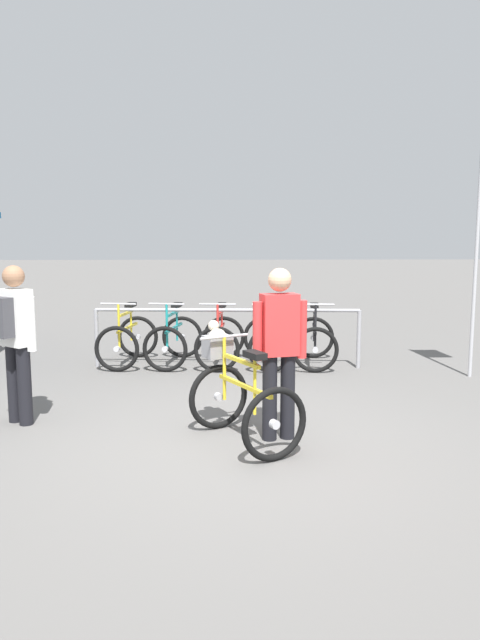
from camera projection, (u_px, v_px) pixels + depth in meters
name	position (u px, v px, depth m)	size (l,w,h in m)	color
ground_plane	(243.00, 444.00, 5.63)	(80.00, 80.00, 0.00)	#605E5B
bike_rack_rail	(227.00, 321.00, 8.75)	(3.90, 0.27, 0.88)	#99999E
racked_bike_yellow	(128.00, 340.00, 9.01)	(0.82, 1.20, 0.97)	black
racked_bike_teal	(174.00, 340.00, 9.00)	(0.84, 1.20, 0.97)	black
racked_bike_red	(221.00, 340.00, 8.98)	(0.77, 1.18, 0.98)	black
racked_bike_orange	(267.00, 341.00, 8.96)	(0.68, 1.12, 0.97)	black
racked_bike_black	(314.00, 341.00, 8.94)	(0.79, 1.17, 0.97)	black
featured_bicycle	(238.00, 390.00, 5.67)	(1.09, 1.26, 1.09)	black
person_with_featured_bike	(279.00, 346.00, 5.64)	(0.52, 0.27, 1.64)	black
pedestrian_with_backpack	(15.00, 334.00, 6.10)	(0.47, 0.46, 1.64)	black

